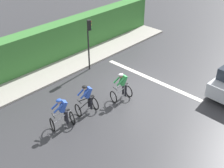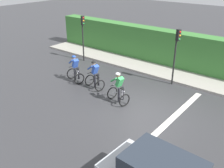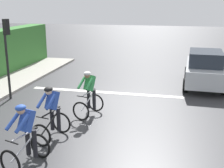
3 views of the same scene
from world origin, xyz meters
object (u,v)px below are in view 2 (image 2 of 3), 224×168
at_px(cyclist_lead, 75,69).
at_px(cyclist_second, 95,76).
at_px(cyclist_mid, 119,89).
at_px(traffic_light_near_crossing, 176,49).
at_px(traffic_light_far_junction, 83,32).

relative_size(cyclist_lead, cyclist_second, 1.00).
relative_size(cyclist_second, cyclist_mid, 1.00).
distance_m(cyclist_lead, cyclist_second, 1.59).
bearing_deg(cyclist_lead, cyclist_mid, -97.59).
bearing_deg(cyclist_second, traffic_light_near_crossing, -44.60).
xyz_separation_m(traffic_light_near_crossing, traffic_light_far_junction, (-0.28, 7.14, 0.00)).
xyz_separation_m(cyclist_mid, traffic_light_far_junction, (3.55, 5.97, 1.43)).
height_order(cyclist_second, traffic_light_far_junction, traffic_light_far_junction).
relative_size(cyclist_lead, traffic_light_far_junction, 0.50).
bearing_deg(traffic_light_near_crossing, cyclist_lead, 124.42).
distance_m(cyclist_second, traffic_light_near_crossing, 4.88).
bearing_deg(cyclist_second, cyclist_lead, 90.49).
bearing_deg(cyclist_second, traffic_light_far_junction, 51.76).
bearing_deg(traffic_light_near_crossing, cyclist_second, 135.40).
relative_size(cyclist_second, traffic_light_far_junction, 0.50).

